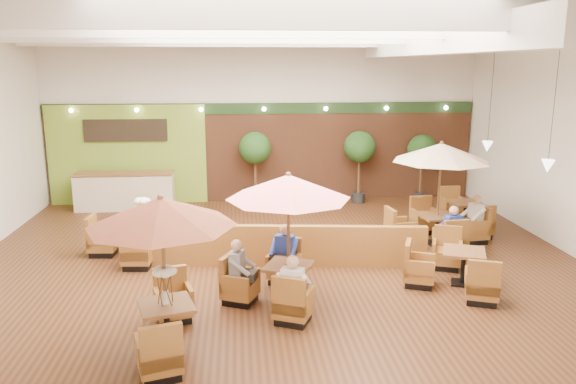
{
  "coord_description": "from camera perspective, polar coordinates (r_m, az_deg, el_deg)",
  "views": [
    {
      "loc": [
        -0.86,
        -12.37,
        4.45
      ],
      "look_at": [
        0.3,
        0.5,
        1.5
      ],
      "focal_mm": 35.0,
      "sensor_mm": 36.0,
      "label": 1
    }
  ],
  "objects": [
    {
      "name": "room",
      "position": [
        13.65,
        -0.49,
        9.41
      ],
      "size": [
        14.04,
        14.0,
        5.52
      ],
      "color": "#381E0F",
      "rests_on": "ground"
    },
    {
      "name": "service_counter",
      "position": [
        18.24,
        -16.22,
        0.1
      ],
      "size": [
        3.0,
        0.75,
        1.18
      ],
      "color": "beige",
      "rests_on": "ground"
    },
    {
      "name": "booth_divider",
      "position": [
        12.65,
        -1.43,
        -5.48
      ],
      "size": [
        6.79,
        0.95,
        0.94
      ],
      "primitive_type": "cube",
      "rotation": [
        0.0,
        0.0,
        -0.11
      ],
      "color": "brown",
      "rests_on": "ground"
    },
    {
      "name": "table_0",
      "position": [
        8.89,
        -12.66,
        -4.05
      ],
      "size": [
        2.33,
        2.59,
        2.53
      ],
      "rotation": [
        0.0,
        0.0,
        0.29
      ],
      "color": "brown",
      "rests_on": "ground"
    },
    {
      "name": "table_1",
      "position": [
        10.41,
        -0.29,
        -1.73
      ],
      "size": [
        2.49,
        2.64,
        2.53
      ],
      "rotation": [
        0.0,
        0.0,
        -0.42
      ],
      "color": "brown",
      "rests_on": "ground"
    },
    {
      "name": "table_2",
      "position": [
        14.37,
        15.18,
        1.73
      ],
      "size": [
        2.61,
        2.61,
        2.62
      ],
      "rotation": [
        0.0,
        0.0,
        0.12
      ],
      "color": "brown",
      "rests_on": "ground"
    },
    {
      "name": "table_3",
      "position": [
        13.91,
        -15.45,
        -4.32
      ],
      "size": [
        1.75,
        2.59,
        1.54
      ],
      "rotation": [
        0.0,
        0.0,
        -0.07
      ],
      "color": "brown",
      "rests_on": "ground"
    },
    {
      "name": "table_4",
      "position": [
        12.12,
        16.16,
        -7.48
      ],
      "size": [
        1.84,
        2.62,
        0.92
      ],
      "rotation": [
        0.0,
        0.0,
        -0.37
      ],
      "color": "brown",
      "rests_on": "ground"
    },
    {
      "name": "table_5",
      "position": [
        16.37,
        17.53,
        -2.25
      ],
      "size": [
        0.86,
        2.48,
        0.92
      ],
      "rotation": [
        0.0,
        0.0,
        0.04
      ],
      "color": "brown",
      "rests_on": "ground"
    },
    {
      "name": "topiary_0",
      "position": [
        17.88,
        -3.37,
        4.19
      ],
      "size": [
        1.02,
        1.02,
        2.37
      ],
      "color": "black",
      "rests_on": "ground"
    },
    {
      "name": "topiary_1",
      "position": [
        18.3,
        7.28,
        4.29
      ],
      "size": [
        1.01,
        1.01,
        2.36
      ],
      "color": "black",
      "rests_on": "ground"
    },
    {
      "name": "topiary_2",
      "position": [
        18.87,
        13.45,
        3.98
      ],
      "size": [
        0.96,
        0.96,
        2.22
      ],
      "color": "black",
      "rests_on": "ground"
    },
    {
      "name": "diner_0",
      "position": [
        9.87,
        0.53,
        -9.1
      ],
      "size": [
        0.44,
        0.4,
        0.8
      ],
      "rotation": [
        0.0,
        0.0,
        -0.35
      ],
      "color": "silver",
      "rests_on": "ground"
    },
    {
      "name": "diner_1",
      "position": [
        11.6,
        -0.38,
        -5.72
      ],
      "size": [
        0.43,
        0.4,
        0.79
      ],
      "rotation": [
        0.0,
        0.0,
        2.79
      ],
      "color": "#233999",
      "rests_on": "ground"
    },
    {
      "name": "diner_2",
      "position": [
        10.69,
        -4.94,
        -7.4
      ],
      "size": [
        0.39,
        0.43,
        0.79
      ],
      "rotation": [
        0.0,
        0.0,
        4.44
      ],
      "color": "gray",
      "rests_on": "ground"
    },
    {
      "name": "diner_3",
      "position": [
        13.74,
        16.29,
        -3.29
      ],
      "size": [
        0.41,
        0.36,
        0.78
      ],
      "rotation": [
        0.0,
        0.0,
        0.21
      ],
      "color": "#233999",
      "rests_on": "ground"
    },
    {
      "name": "diner_4",
      "position": [
        14.95,
        18.4,
        -2.12
      ],
      "size": [
        0.38,
        0.42,
        0.79
      ],
      "rotation": [
        0.0,
        0.0,
        1.83
      ],
      "color": "silver",
      "rests_on": "ground"
    }
  ]
}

